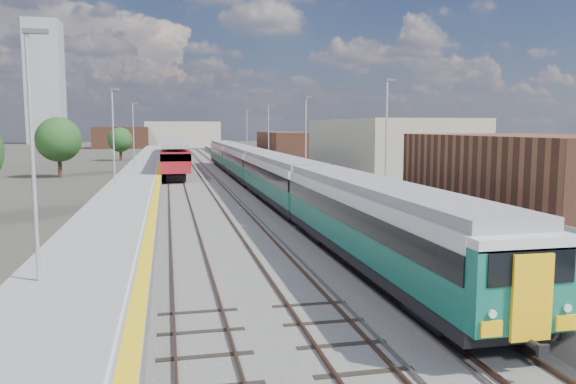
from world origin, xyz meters
name	(u,v)px	position (x,y,z in m)	size (l,w,h in m)	color
ground	(228,180)	(0.00, 50.00, 0.00)	(320.00, 320.00, 0.00)	#47443A
ballast_bed	(205,178)	(-2.25, 52.50, 0.03)	(10.50, 155.00, 0.06)	#565451
tracks	(210,176)	(-1.65, 54.18, 0.11)	(8.96, 160.00, 0.17)	#4C3323
platform_right	(272,172)	(5.28, 52.49, 0.54)	(4.70, 155.00, 8.52)	slate
platform_left	(142,175)	(-9.05, 52.49, 0.52)	(4.30, 155.00, 8.52)	slate
buildings	(118,106)	(-18.12, 138.60, 10.70)	(72.00, 185.50, 40.00)	brown
green_train	(259,168)	(1.50, 38.49, 2.09)	(2.70, 75.29, 2.97)	black
red_train	(173,150)	(-5.50, 75.88, 2.24)	(3.00, 60.79, 3.79)	black
tree_b	(59,140)	(-18.07, 56.62, 4.23)	(4.96, 4.96, 6.73)	#382619
tree_c	(120,140)	(-13.90, 87.48, 3.47)	(4.07, 4.07, 5.51)	#382619
tree_d	(345,137)	(20.03, 71.60, 4.03)	(4.72, 4.72, 6.40)	#382619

